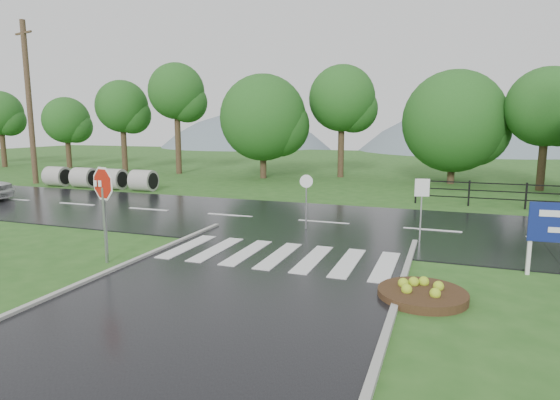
% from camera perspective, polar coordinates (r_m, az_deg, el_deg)
% --- Properties ---
extents(ground, '(120.00, 120.00, 0.00)m').
position_cam_1_polar(ground, '(9.25, -11.23, -15.09)').
color(ground, '#28581D').
rests_on(ground, ground).
extents(main_road, '(90.00, 8.00, 0.04)m').
position_cam_1_polar(main_road, '(18.13, 5.32, -2.82)').
color(main_road, black).
rests_on(main_road, ground).
extents(crosswalk, '(6.50, 2.80, 0.02)m').
position_cam_1_polar(crosswalk, '(13.48, -0.13, -6.78)').
color(crosswalk, silver).
rests_on(crosswalk, ground).
extents(fence_west, '(9.58, 0.08, 1.20)m').
position_cam_1_polar(fence_west, '(23.60, 27.82, 0.74)').
color(fence_west, black).
rests_on(fence_west, ground).
extents(hills, '(102.00, 48.00, 48.00)m').
position_cam_1_polar(hills, '(74.71, 18.65, -6.21)').
color(hills, slate).
rests_on(hills, ground).
extents(treeline, '(83.20, 5.20, 10.00)m').
position_cam_1_polar(treeline, '(31.58, 13.57, 2.13)').
color(treeline, '#1B5119').
rests_on(treeline, ground).
extents(culvert_pipes, '(7.60, 1.20, 1.20)m').
position_cam_1_polar(culvert_pipes, '(29.68, -21.23, 2.48)').
color(culvert_pipes, '#9E9B93').
rests_on(culvert_pipes, ground).
extents(stop_sign, '(1.20, 0.41, 2.83)m').
position_cam_1_polar(stop_sign, '(13.46, -20.75, 0.87)').
color(stop_sign, '#939399').
rests_on(stop_sign, ground).
extents(flower_bed, '(1.93, 1.93, 0.39)m').
position_cam_1_polar(flower_bed, '(10.86, 16.97, -10.75)').
color(flower_bed, '#332111').
rests_on(flower_bed, ground).
extents(reg_sign_small, '(0.45, 0.15, 2.07)m').
position_cam_1_polar(reg_sign_small, '(15.51, 16.89, 0.30)').
color(reg_sign_small, '#939399').
rests_on(reg_sign_small, ground).
extents(reg_sign_round, '(0.46, 0.10, 2.01)m').
position_cam_1_polar(reg_sign_round, '(16.69, 3.22, 0.66)').
color(reg_sign_round, '#939399').
rests_on(reg_sign_round, ground).
extents(utility_pole_west, '(1.76, 0.56, 10.06)m').
position_cam_1_polar(utility_pole_west, '(33.73, -28.25, 10.44)').
color(utility_pole_west, '#473523').
rests_on(utility_pole_west, ground).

